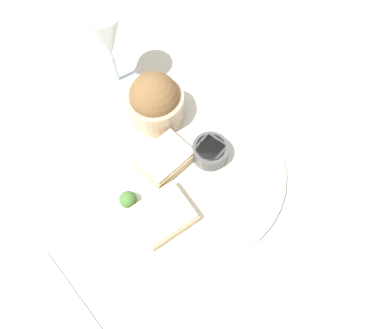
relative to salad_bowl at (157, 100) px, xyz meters
The scene contains 9 objects.
ground_plane 0.14m from the salad_bowl, 91.26° to the right, with size 4.00×4.00×0.00m, color beige.
dinner_plate 0.13m from the salad_bowl, 91.26° to the right, with size 0.31×0.31×0.01m.
salad_bowl is the anchor object (origin of this frame).
sauce_ramekin 0.13m from the salad_bowl, 72.61° to the right, with size 0.06×0.06×0.03m.
cheese_toast_near 0.19m from the salad_bowl, 115.07° to the right, with size 0.09×0.08×0.03m.
cheese_toast_far 0.10m from the salad_bowl, 110.52° to the right, with size 0.10×0.08×0.03m.
wine_glass 0.13m from the salad_bowl, 103.53° to the left, with size 0.08×0.08×0.16m.
garnish 0.18m from the salad_bowl, 132.62° to the right, with size 0.03×0.03×0.03m.
fork 0.33m from the salad_bowl, 138.58° to the right, with size 0.04×0.18×0.01m.
Camera 1 is at (-0.13, -0.23, 0.58)m, focal length 35.00 mm.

